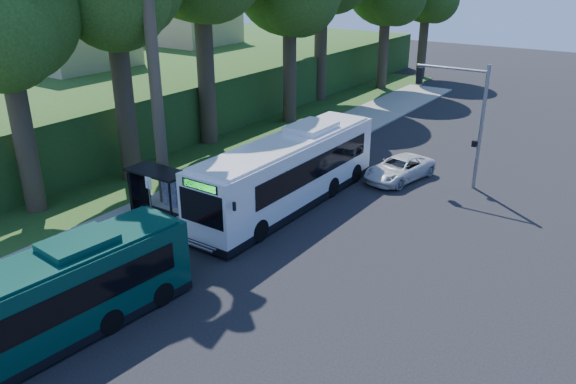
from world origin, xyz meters
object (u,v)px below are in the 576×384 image
Objects in this scene: white_bus at (290,170)px; teal_bus at (36,305)px; bus_shelter at (157,183)px; pickup at (399,169)px.

teal_bus is (-0.12, -14.61, -0.28)m from white_bus.
bus_shelter is 0.65× the size of pickup.
bus_shelter is 0.24× the size of white_bus.
white_bus is at bearing 94.90° from teal_bus.
pickup is at bearing 55.70° from bus_shelter.
pickup is at bearing 86.23° from teal_bus.
white_bus is 14.62m from teal_bus.
bus_shelter is 14.18m from pickup.
teal_bus is 2.33× the size of pickup.
white_bus is (4.66, 4.97, 0.12)m from bus_shelter.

